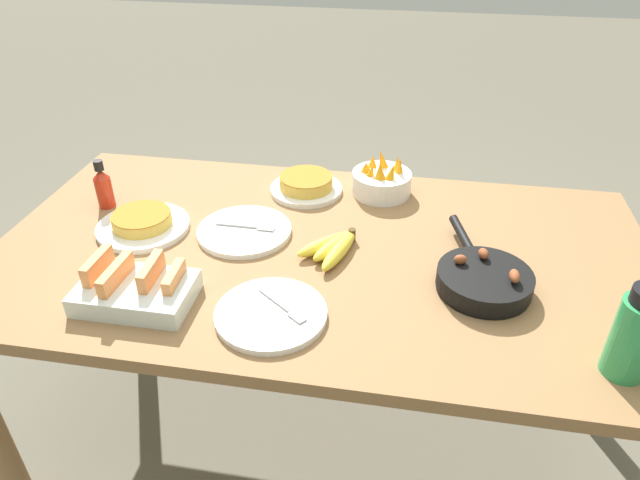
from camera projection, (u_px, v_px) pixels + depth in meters
The scene contains 12 objects.
ground_plane at pixel (320, 434), 1.95m from camera, with size 14.00×14.00×0.00m, color #666051.
dining_table at pixel (320, 277), 1.58m from camera, with size 1.76×0.95×0.76m.
banana_bunch at pixel (334, 247), 1.50m from camera, with size 0.16×0.20×0.04m.
melon_tray at pixel (135, 289), 1.33m from camera, with size 0.27×0.17×0.10m.
skillet at pixel (483, 279), 1.37m from camera, with size 0.23×0.39×0.08m.
frittata_plate_center at pixel (306, 185), 1.79m from camera, with size 0.23×0.23×0.06m.
frittata_plate_side at pixel (143, 223), 1.60m from camera, with size 0.26×0.26×0.05m.
empty_plate_near_front at pixel (244, 231), 1.59m from camera, with size 0.26×0.26×0.02m.
empty_plate_far_left at pixel (271, 314), 1.30m from camera, with size 0.26×0.26×0.02m.
fruit_bowl_mango at pixel (382, 181), 1.77m from camera, with size 0.18×0.18×0.13m.
water_bottle at pixel (635, 335), 1.11m from camera, with size 0.09×0.09×0.21m.
hot_sauce_bottle at pixel (103, 187), 1.69m from camera, with size 0.05×0.05×0.15m.
Camera 1 is at (0.22, -1.25, 1.62)m, focal length 32.00 mm.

